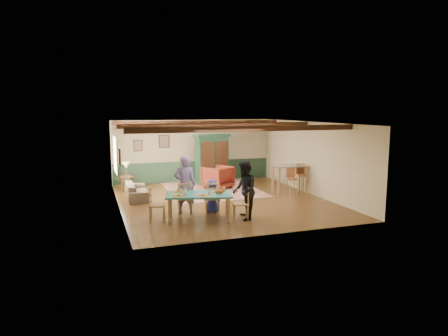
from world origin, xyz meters
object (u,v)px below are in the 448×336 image
object	(u,v)px
dining_chair_end_left	(157,204)
counter_table	(290,179)
person_child	(212,196)
bar_stool_right	(303,179)
person_man	(185,185)
cat	(219,191)
armchair	(218,177)
end_table	(127,184)
armoire	(212,159)
sofa	(137,191)
dining_chair_end_right	(241,203)
dining_table	(199,207)
table_lamp	(126,169)
dining_chair_far_right	(212,198)
person_woman	(244,190)
bar_stool_left	(292,182)
dining_chair_far_left	(185,198)

from	to	relation	value
dining_chair_end_left	counter_table	distance (m)	5.83
person_child	bar_stool_right	size ratio (longest dim) A/B	0.93
person_man	cat	bearing A→B (deg)	136.55
person_man	armchair	world-z (taller)	person_man
person_child	end_table	world-z (taller)	person_child
armoire	sofa	world-z (taller)	armoire
person_man	end_table	world-z (taller)	person_man
counter_table	dining_chair_end_right	bearing A→B (deg)	-137.47
dining_table	person_man	world-z (taller)	person_man
sofa	table_lamp	size ratio (longest dim) A/B	3.46
dining_table	cat	size ratio (longest dim) A/B	5.00
dining_chair_far_right	bar_stool_right	distance (m)	4.44
dining_chair_end_left	armchair	world-z (taller)	dining_chair_end_left
person_child	sofa	size ratio (longest dim) A/B	0.55
dining_chair_end_left	armchair	bearing A→B (deg)	-23.60
dining_chair_end_right	bar_stool_right	world-z (taller)	bar_stool_right
dining_chair_far_right	armoire	distance (m)	5.01
dining_chair_far_right	bar_stool_right	bearing A→B (deg)	-142.87
person_man	end_table	size ratio (longest dim) A/B	2.99
person_woman	counter_table	bearing A→B (deg)	148.16
person_man	counter_table	bearing A→B (deg)	-145.49
sofa	armoire	bearing A→B (deg)	-59.10
armchair	bar_stool_left	bearing A→B (deg)	104.49
dining_chair_far_left	dining_chair_end_left	world-z (taller)	same
person_woman	end_table	world-z (taller)	person_woman
dining_table	dining_chair_far_left	distance (m)	0.86
dining_chair_end_left	bar_stool_right	world-z (taller)	bar_stool_right
sofa	bar_stool_left	size ratio (longest dim) A/B	1.87
dining_chair_end_right	sofa	size ratio (longest dim) A/B	0.52
person_woman	dining_chair_far_left	bearing A→B (deg)	-113.57
dining_chair_far_right	person_child	world-z (taller)	person_child
dining_chair_far_left	bar_stool_left	xyz separation A→B (m)	(4.29, 1.21, 0.02)
dining_table	cat	world-z (taller)	cat
bar_stool_left	bar_stool_right	world-z (taller)	bar_stool_right
person_woman	bar_stool_right	distance (m)	4.35
dining_chair_end_left	sofa	size ratio (longest dim) A/B	0.52
cat	table_lamp	distance (m)	5.51
dining_table	counter_table	world-z (taller)	counter_table
dining_table	table_lamp	world-z (taller)	table_lamp
dining_chair_end_left	counter_table	size ratio (longest dim) A/B	0.76
person_man	end_table	distance (m)	4.22
counter_table	bar_stool_left	distance (m)	0.51
dining_chair_far_left	sofa	xyz separation A→B (m)	(-1.13, 2.61, -0.22)
person_woman	armchair	distance (m)	4.62
person_woman	bar_stool_left	xyz separation A→B (m)	(2.82, 2.36, -0.35)
dining_chair_end_left	table_lamp	bearing A→B (deg)	19.87
dining_chair_end_left	person_woman	bearing A→B (deg)	-90.00
end_table	counter_table	bearing A→B (deg)	-21.74
person_man	person_child	bearing A→B (deg)	-180.00
person_child	dining_chair_far_right	bearing A→B (deg)	90.00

